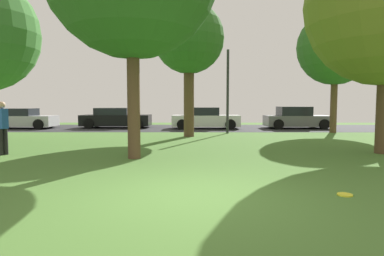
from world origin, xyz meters
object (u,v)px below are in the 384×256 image
parked_car_silver (22,119)px  parked_car_white (205,119)px  frisbee_disc (345,195)px  parked_car_black (116,118)px  person_catcher (2,125)px  maple_tree_near (189,39)px  parked_car_grey (296,118)px  maple_tree_far (335,47)px  street_lamp_post (228,92)px

parked_car_silver → parked_car_white: size_ratio=0.96×
frisbee_disc → parked_car_black: parked_car_black is taller
person_catcher → parked_car_white: size_ratio=0.40×
parked_car_silver → parked_car_white: parked_car_white is taller
maple_tree_near → parked_car_grey: 9.63m
parked_car_grey → parked_car_black: bearing=177.7°
maple_tree_near → parked_car_silver: (-10.91, 5.12, -4.11)m
person_catcher → parked_car_black: (0.85, 11.69, -0.33)m
parked_car_black → maple_tree_far: bearing=-15.6°
maple_tree_far → street_lamp_post: (-5.92, -0.47, -2.43)m
maple_tree_far → parked_car_white: bearing=157.3°
maple_tree_near → parked_car_silver: maple_tree_near is taller
maple_tree_far → parked_car_black: maple_tree_far is taller
frisbee_disc → parked_car_white: 15.76m
parked_car_grey → person_catcher: bearing=-138.6°
frisbee_disc → parked_car_black: bearing=116.0°
maple_tree_far → parked_car_silver: 19.56m
frisbee_disc → parked_car_white: (-2.01, 15.62, 0.62)m
maple_tree_near → frisbee_disc: 11.87m
parked_car_silver → parked_car_black: size_ratio=0.92×
parked_car_white → parked_car_black: bearing=173.4°
maple_tree_near → street_lamp_post: (2.07, 1.72, -2.47)m
maple_tree_near → parked_car_white: 6.63m
parked_car_silver → street_lamp_post: size_ratio=0.92×
frisbee_disc → parked_car_silver: size_ratio=0.07×
frisbee_disc → parked_car_black: size_ratio=0.06×
person_catcher → parked_car_black: person_catcher is taller
frisbee_disc → street_lamp_post: bearing=94.2°
parked_car_silver → parked_car_black: parked_car_black is taller
frisbee_disc → parked_car_black: 18.15m
parked_car_white → parked_car_silver: bearing=-180.0°
maple_tree_far → person_catcher: size_ratio=3.97×
street_lamp_post → frisbee_disc: bearing=-85.8°
frisbee_disc → parked_car_grey: size_ratio=0.07×
maple_tree_near → parked_car_white: bearing=79.4°
parked_car_white → frisbee_disc: bearing=-82.7°
person_catcher → parked_car_silver: size_ratio=0.41×
person_catcher → street_lamp_post: street_lamp_post is taller
maple_tree_near → parked_car_black: 8.68m
parked_car_white → parked_car_grey: size_ratio=1.06×
parked_car_white → parked_car_grey: bearing=2.2°
person_catcher → parked_car_silver: bearing=143.6°
parked_car_white → street_lamp_post: bearing=-72.0°
maple_tree_far → parked_car_black: (-12.97, 3.63, -4.07)m
maple_tree_far → maple_tree_near: (-7.99, -2.19, 0.03)m
frisbee_disc → parked_car_grey: 16.33m
person_catcher → parked_car_white: (6.79, 11.00, -0.32)m
maple_tree_far → parked_car_grey: maple_tree_far is taller
parked_car_grey → street_lamp_post: bearing=-143.0°
maple_tree_far → person_catcher: bearing=-149.8°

